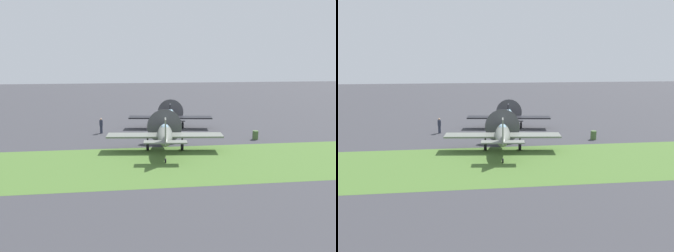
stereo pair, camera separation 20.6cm
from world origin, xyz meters
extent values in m
plane|color=#38383D|center=(0.00, 0.00, 0.00)|extent=(160.00, 160.00, 0.00)
cube|color=#476B2D|center=(0.00, -12.35, 0.00)|extent=(120.00, 11.00, 0.01)
ellipsoid|color=black|center=(-0.41, 1.83, 1.50)|extent=(2.32, 7.13, 1.28)
cube|color=black|center=(-0.35, 2.23, 1.34)|extent=(10.05, 3.22, 0.14)
cube|color=black|center=(-0.89, -1.34, 2.42)|extent=(0.27, 1.14, 1.96)
cube|color=black|center=(-0.89, -1.34, 1.60)|extent=(3.40, 1.41, 0.10)
cone|color=#B7B24C|center=(0.15, 5.55, 1.50)|extent=(0.76, 0.81, 0.66)
cylinder|color=#4C4C51|center=(0.12, 5.34, 1.50)|extent=(3.27, 0.54, 3.30)
ellipsoid|color=#8CB2C6|center=(-0.32, 2.44, 1.94)|extent=(0.93, 1.54, 0.72)
cylinder|color=black|center=(-1.81, 2.56, 0.35)|extent=(0.33, 0.73, 0.70)
cylinder|color=black|center=(-1.81, 2.56, 0.85)|extent=(0.12, 0.12, 0.99)
cylinder|color=black|center=(1.14, 2.11, 0.35)|extent=(0.33, 0.73, 0.70)
cylinder|color=black|center=(1.14, 2.11, 0.85)|extent=(0.12, 0.12, 0.99)
cylinder|color=black|center=(-0.91, -1.44, 0.17)|extent=(0.17, 0.34, 0.33)
ellipsoid|color=slate|center=(-2.38, -8.57, 1.59)|extent=(2.21, 7.56, 1.36)
cube|color=slate|center=(-2.33, -8.14, 1.42)|extent=(10.66, 3.06, 0.15)
cube|color=slate|center=(-2.77, -11.95, 2.57)|extent=(0.25, 1.21, 2.08)
cube|color=slate|center=(-2.77, -11.95, 1.70)|extent=(3.60, 1.38, 0.11)
cone|color=#B7B24C|center=(-1.92, -4.60, 1.59)|extent=(0.78, 0.84, 0.70)
cylinder|color=#4C4C51|center=(-1.94, -4.82, 1.59)|extent=(3.49, 0.45, 3.51)
ellipsoid|color=#8CB2C6|center=(-2.30, -7.92, 2.06)|extent=(0.94, 1.61, 0.77)
cylinder|color=black|center=(-3.89, -7.85, 0.37)|extent=(0.33, 0.77, 0.75)
cylinder|color=black|center=(-3.89, -7.85, 0.90)|extent=(0.13, 0.13, 1.05)
cylinder|color=black|center=(-0.74, -8.21, 0.37)|extent=(0.33, 0.77, 0.75)
cylinder|color=black|center=(-0.74, -8.21, 0.90)|extent=(0.13, 0.13, 1.05)
cylinder|color=black|center=(-2.78, -12.06, 0.18)|extent=(0.17, 0.36, 0.35)
cylinder|color=#2D3342|center=(-8.47, 0.40, 0.44)|extent=(0.30, 0.30, 0.88)
cylinder|color=#2D3342|center=(-8.47, 0.40, 1.19)|extent=(0.38, 0.38, 0.62)
sphere|color=tan|center=(-8.47, 0.40, 1.61)|extent=(0.23, 0.23, 0.23)
cylinder|color=#2D3342|center=(-8.46, 0.66, 1.19)|extent=(0.11, 0.11, 0.59)
cylinder|color=#2D3342|center=(-8.47, 0.14, 1.19)|extent=(0.11, 0.11, 0.59)
cylinder|color=#476633|center=(7.62, -4.83, 0.45)|extent=(0.60, 0.60, 0.90)
camera|label=1|loc=(-6.40, -40.27, 8.47)|focal=38.82mm
camera|label=2|loc=(-6.20, -40.30, 8.47)|focal=38.82mm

